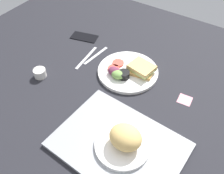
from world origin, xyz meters
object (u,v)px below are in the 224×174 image
object	(u,v)px
plate_with_salad	(129,71)
cell_phone	(84,37)
bread_plate_near	(124,140)
espresso_cup	(40,73)
fork	(96,55)
serving_tray	(119,145)
knife	(86,58)
sticky_note	(185,100)

from	to	relation	value
plate_with_salad	cell_phone	size ratio (longest dim) A/B	1.96
bread_plate_near	plate_with_salad	world-z (taller)	bread_plate_near
espresso_cup	fork	world-z (taller)	espresso_cup
serving_tray	fork	world-z (taller)	serving_tray
cell_phone	fork	bearing A→B (deg)	132.62
espresso_cup	knife	distance (cm)	24.32
serving_tray	sticky_note	xyz separation A→B (cm)	(-11.79, -34.24, -0.74)
serving_tray	espresso_cup	size ratio (longest dim) A/B	8.04
bread_plate_near	sticky_note	world-z (taller)	bread_plate_near
sticky_note	bread_plate_near	bearing A→B (deg)	73.86
fork	knife	bearing A→B (deg)	-31.19
espresso_cup	knife	xyz separation A→B (cm)	(-9.76, -22.20, -1.75)
bread_plate_near	fork	distance (cm)	54.12
fork	bread_plate_near	bearing A→B (deg)	52.27
serving_tray	espresso_cup	distance (cm)	51.17
espresso_cup	knife	size ratio (longest dim) A/B	0.29
serving_tray	cell_phone	world-z (taller)	serving_tray
bread_plate_near	knife	distance (cm)	53.78
serving_tray	sticky_note	size ratio (longest dim) A/B	8.04
espresso_cup	bread_plate_near	bearing A→B (deg)	168.22
knife	sticky_note	world-z (taller)	knife
fork	plate_with_salad	bearing A→B (deg)	89.01
cell_phone	plate_with_salad	bearing A→B (deg)	146.88
knife	cell_phone	size ratio (longest dim) A/B	1.32
bread_plate_near	sticky_note	xyz separation A→B (cm)	(-9.79, -33.82, -5.19)
espresso_cup	fork	size ratio (longest dim) A/B	0.33
serving_tray	knife	world-z (taller)	serving_tray
plate_with_salad	fork	bearing A→B (deg)	-6.66
bread_plate_near	cell_phone	world-z (taller)	bread_plate_near
plate_with_salad	sticky_note	size ratio (longest dim) A/B	5.05
espresso_cup	fork	xyz separation A→B (cm)	(-12.76, -26.20, -1.75)
knife	sticky_note	size ratio (longest dim) A/B	3.39
serving_tray	bread_plate_near	size ratio (longest dim) A/B	2.26
sticky_note	serving_tray	bearing A→B (deg)	71.00
bread_plate_near	knife	xyz separation A→B (cm)	(42.15, -33.03, -5.00)
plate_with_salad	fork	size ratio (longest dim) A/B	1.66
serving_tray	fork	xyz separation A→B (cm)	(37.15, -37.45, -0.55)
fork	knife	xyz separation A→B (cm)	(3.00, 4.00, 0.00)
knife	serving_tray	bearing A→B (deg)	44.25
bread_plate_near	plate_with_salad	size ratio (longest dim) A/B	0.70
plate_with_salad	knife	size ratio (longest dim) A/B	1.49
knife	espresso_cup	bearing A→B (deg)	-29.67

